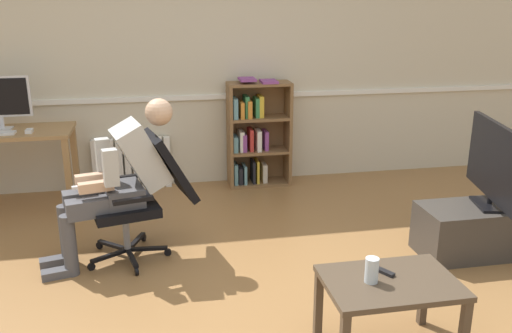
# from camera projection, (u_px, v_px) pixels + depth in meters

# --- Properties ---
(ground_plane) EXTENTS (18.00, 18.00, 0.00)m
(ground_plane) POSITION_uv_depth(u_px,v_px,m) (258.00, 314.00, 3.42)
(ground_plane) COLOR olive
(back_wall) EXTENTS (12.00, 0.13, 2.70)m
(back_wall) POSITION_uv_depth(u_px,v_px,m) (208.00, 54.00, 5.50)
(back_wall) COLOR beige
(back_wall) RESTS_ON ground_plane
(computer_mouse) EXTENTS (0.06, 0.10, 0.03)m
(computer_mouse) POSITION_uv_depth(u_px,v_px,m) (29.00, 131.00, 4.79)
(computer_mouse) COLOR white
(computer_mouse) RESTS_ON computer_desk
(bookshelf) EXTENTS (0.64, 0.29, 1.13)m
(bookshelf) POSITION_uv_depth(u_px,v_px,m) (255.00, 134.00, 5.63)
(bookshelf) COLOR brown
(bookshelf) RESTS_ON ground_plane
(radiator) EXTENTS (0.78, 0.08, 0.53)m
(radiator) POSITION_uv_depth(u_px,v_px,m) (132.00, 164.00, 5.57)
(radiator) COLOR white
(radiator) RESTS_ON ground_plane
(office_chair) EXTENTS (0.85, 0.66, 0.95)m
(office_chair) POSITION_uv_depth(u_px,v_px,m) (146.00, 191.00, 4.06)
(office_chair) COLOR black
(office_chair) RESTS_ON ground_plane
(person_seated) EXTENTS (1.03, 0.53, 1.21)m
(person_seated) POSITION_uv_depth(u_px,v_px,m) (119.00, 178.00, 3.95)
(person_seated) COLOR #4C4C51
(person_seated) RESTS_ON ground_plane
(tv_stand) EXTENTS (1.04, 0.43, 0.39)m
(tv_stand) POSITION_uv_depth(u_px,v_px,m) (486.00, 229.00, 4.19)
(tv_stand) COLOR #3D3833
(tv_stand) RESTS_ON ground_plane
(tv_screen) EXTENTS (0.27, 0.96, 0.63)m
(tv_screen) POSITION_uv_depth(u_px,v_px,m) (495.00, 164.00, 4.03)
(tv_screen) COLOR black
(tv_screen) RESTS_ON tv_stand
(coffee_table) EXTENTS (0.72, 0.50, 0.45)m
(coffee_table) POSITION_uv_depth(u_px,v_px,m) (390.00, 291.00, 2.95)
(coffee_table) COLOR #4C3D2D
(coffee_table) RESTS_ON ground_plane
(drinking_glass) EXTENTS (0.07, 0.07, 0.14)m
(drinking_glass) POSITION_uv_depth(u_px,v_px,m) (372.00, 270.00, 2.89)
(drinking_glass) COLOR silver
(drinking_glass) RESTS_ON coffee_table
(spare_remote) EXTENTS (0.11, 0.15, 0.02)m
(spare_remote) POSITION_uv_depth(u_px,v_px,m) (382.00, 271.00, 3.01)
(spare_remote) COLOR black
(spare_remote) RESTS_ON coffee_table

